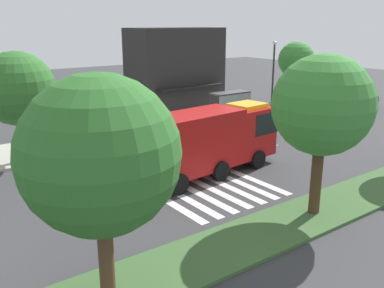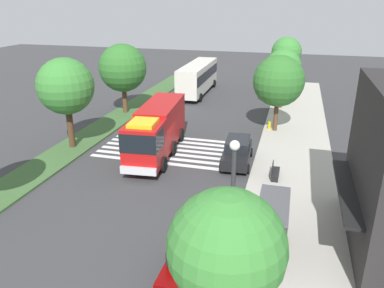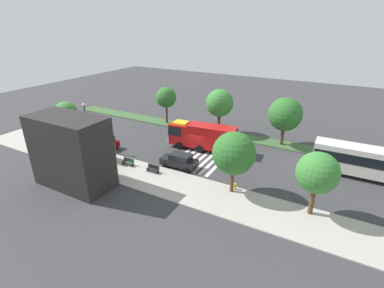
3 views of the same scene
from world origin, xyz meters
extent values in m
plane|color=#38383A|center=(0.00, 0.00, 0.00)|extent=(120.00, 120.00, 0.00)
cube|color=#ADA89E|center=(0.00, 9.23, 0.07)|extent=(60.00, 5.59, 0.14)
cube|color=#3D6033|center=(0.00, -7.93, 0.07)|extent=(60.00, 3.00, 0.14)
cube|color=silver|center=(-4.21, 0.00, 0.01)|extent=(0.45, 11.57, 0.01)
cube|color=silver|center=(-3.31, 0.00, 0.01)|extent=(0.45, 11.57, 0.01)
cube|color=silver|center=(-2.41, 0.00, 0.01)|extent=(0.45, 11.57, 0.01)
cube|color=silver|center=(-1.51, 0.00, 0.01)|extent=(0.45, 11.57, 0.01)
cube|color=silver|center=(-0.61, 0.00, 0.01)|extent=(0.45, 11.57, 0.01)
cube|color=silver|center=(0.29, 0.00, 0.01)|extent=(0.45, 11.57, 0.01)
cube|color=silver|center=(1.19, 0.00, 0.01)|extent=(0.45, 11.57, 0.01)
cube|color=#B71414|center=(2.97, -0.61, 2.01)|extent=(3.05, 2.68, 2.92)
cube|color=#B71414|center=(-1.74, -1.05, 2.13)|extent=(6.81, 3.03, 3.15)
cube|color=black|center=(3.39, -0.58, 2.59)|extent=(2.26, 2.63, 1.28)
cube|color=silver|center=(4.48, -0.47, 0.80)|extent=(0.46, 2.44, 0.50)
cube|color=yellow|center=(2.97, -0.61, 3.59)|extent=(2.13, 1.88, 0.24)
cylinder|color=black|center=(2.57, 0.57, 0.55)|extent=(1.12, 0.40, 1.10)
cylinder|color=black|center=(2.80, -1.85, 0.55)|extent=(1.12, 0.40, 1.10)
cylinder|color=black|center=(-3.50, 0.01, 0.55)|extent=(1.12, 0.40, 1.10)
cylinder|color=black|center=(-3.28, -2.41, 0.55)|extent=(1.12, 0.40, 1.10)
cylinder|color=black|center=(-0.53, 0.28, 0.55)|extent=(1.12, 0.40, 1.10)
cylinder|color=black|center=(-0.31, -2.14, 0.55)|extent=(1.12, 0.40, 1.10)
cube|color=black|center=(-0.20, 5.23, 0.72)|extent=(4.72, 2.08, 0.81)
cube|color=black|center=(-0.43, 5.22, 1.47)|extent=(2.67, 1.76, 0.69)
cylinder|color=black|center=(1.28, 6.23, 0.32)|extent=(0.65, 0.25, 0.64)
cylinder|color=black|center=(1.37, 4.39, 0.32)|extent=(0.65, 0.25, 0.64)
cylinder|color=black|center=(-1.77, 6.07, 0.32)|extent=(0.65, 0.25, 0.64)
cylinder|color=black|center=(-1.67, 4.23, 0.32)|extent=(0.65, 0.25, 0.64)
cube|color=#720505|center=(12.33, 5.23, 0.73)|extent=(4.28, 1.82, 0.83)
cube|color=black|center=(12.12, 5.23, 1.48)|extent=(2.40, 1.58, 0.67)
cylinder|color=black|center=(10.93, 6.13, 0.32)|extent=(0.64, 0.23, 0.64)
cylinder|color=black|center=(10.91, 4.36, 0.32)|extent=(0.64, 0.23, 0.64)
cube|color=silver|center=(-20.32, -2.89, 2.09)|extent=(11.33, 2.67, 3.17)
cube|color=black|center=(-20.32, -2.89, 2.47)|extent=(11.11, 2.72, 1.14)
cylinder|color=black|center=(-24.26, -4.21, 0.50)|extent=(1.00, 0.31, 1.00)
cylinder|color=black|center=(-24.29, -1.66, 0.50)|extent=(1.00, 0.31, 1.00)
cylinder|color=black|center=(-16.35, -4.12, 0.50)|extent=(1.00, 0.31, 1.00)
cylinder|color=black|center=(-16.37, -1.57, 0.50)|extent=(1.00, 0.31, 1.00)
cube|color=#4C4C51|center=(9.56, 8.39, 2.54)|extent=(3.50, 1.40, 0.12)
cube|color=#8C9E99|center=(9.56, 7.73, 1.34)|extent=(3.50, 0.08, 2.40)
cylinder|color=#333338|center=(7.86, 9.04, 1.34)|extent=(0.08, 0.08, 2.40)
cylinder|color=#333338|center=(11.26, 9.04, 1.34)|extent=(0.08, 0.08, 2.40)
cube|color=#2D472D|center=(5.56, 8.11, 0.55)|extent=(1.60, 0.50, 0.08)
cube|color=#2D472D|center=(5.56, 7.89, 0.82)|extent=(1.60, 0.06, 0.45)
cube|color=black|center=(4.84, 8.11, 0.33)|extent=(0.08, 0.45, 0.37)
cube|color=black|center=(6.28, 8.11, 0.33)|extent=(0.08, 0.45, 0.37)
cube|color=black|center=(1.73, 8.11, 0.55)|extent=(1.60, 0.50, 0.08)
cube|color=black|center=(1.73, 7.89, 0.82)|extent=(1.60, 0.06, 0.45)
cube|color=black|center=(1.01, 8.11, 0.33)|extent=(0.08, 0.45, 0.37)
cube|color=black|center=(2.45, 8.11, 0.33)|extent=(0.08, 0.45, 0.37)
cylinder|color=#2D2D30|center=(13.26, 7.03, 3.31)|extent=(0.16, 0.16, 6.35)
sphere|color=white|center=(13.26, 7.03, 6.67)|extent=(0.36, 0.36, 0.36)
cube|color=black|center=(7.78, 11.62, 2.80)|extent=(6.85, 0.80, 0.16)
cylinder|color=#47301E|center=(-23.81, 7.43, 1.93)|extent=(0.45, 0.45, 3.59)
sphere|color=#387F33|center=(-23.81, 7.43, 5.01)|extent=(3.66, 3.66, 3.66)
cylinder|color=#513823|center=(-15.93, 7.43, 1.65)|extent=(0.45, 0.45, 3.01)
sphere|color=#387F33|center=(-15.93, 7.43, 4.48)|extent=(3.78, 3.78, 3.78)
cylinder|color=#513823|center=(-8.05, 7.43, 1.60)|extent=(0.38, 0.38, 2.91)
sphere|color=#2D6B28|center=(-8.05, 7.43, 4.59)|extent=(4.40, 4.40, 4.40)
sphere|color=#387F33|center=(16.67, 7.43, 5.03)|extent=(3.30, 3.30, 3.30)
cylinder|color=#513823|center=(-9.80, -7.93, 1.60)|extent=(0.48, 0.48, 2.92)
sphere|color=#2D6B28|center=(-9.80, -7.93, 4.72)|extent=(4.75, 4.75, 4.75)
cylinder|color=#47301E|center=(0.28, -7.93, 1.83)|extent=(0.49, 0.49, 3.38)
sphere|color=#387F33|center=(0.28, -7.93, 5.03)|extent=(4.30, 4.30, 4.30)
cylinder|color=gold|center=(-8.22, 6.93, 0.49)|extent=(0.28, 0.28, 0.70)
camera|label=1|loc=(-14.54, -18.83, 8.38)|focal=39.76mm
camera|label=2|loc=(25.18, 8.79, 11.35)|focal=35.68mm
camera|label=3|loc=(-16.86, 32.23, 16.83)|focal=26.76mm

